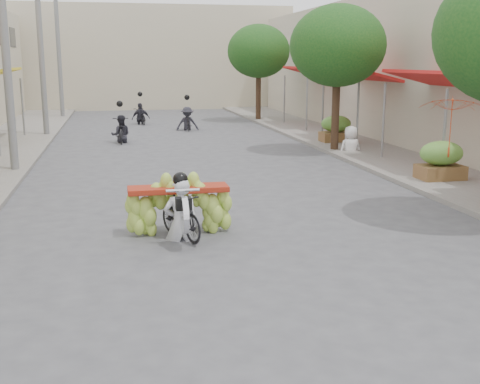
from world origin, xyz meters
The scene contains 16 objects.
ground centered at (0.00, 0.00, 0.00)m, with size 120.00×120.00×0.00m, color #525256.
sidewalk_right centered at (7.00, 15.00, 0.06)m, with size 4.00×60.00×0.12m, color gray.
far_building centered at (0.00, 38.00, 3.50)m, with size 20.00×6.00×7.00m, color #C2B699.
utility_pole_mid centered at (-5.40, 12.00, 4.03)m, with size 0.60×0.24×8.00m.
utility_pole_far centered at (-5.40, 21.00, 4.03)m, with size 0.60×0.24×8.00m.
utility_pole_back centered at (-5.40, 30.00, 4.03)m, with size 0.60×0.24×8.00m.
street_tree_mid centered at (5.40, 14.00, 3.78)m, with size 3.40×3.40×5.25m.
street_tree_far centered at (5.40, 26.00, 3.78)m, with size 3.40×3.40×5.25m.
produce_crate_mid centered at (6.20, 8.00, 0.71)m, with size 1.20×0.88×1.16m.
produce_crate_far centered at (6.20, 16.00, 0.71)m, with size 1.20×0.88×1.16m.
banana_motorbike centered at (-1.29, 4.35, 0.72)m, with size 2.20×1.77×2.16m.
market_umbrella centered at (6.09, 7.40, 2.40)m, with size 2.01×2.01×1.59m.
pedestrian centered at (5.87, 13.61, 1.00)m, with size 0.90×0.58×1.76m.
bg_motorbike_a centered at (-2.21, 18.28, 0.73)m, with size 0.80×1.73×1.95m.
bg_motorbike_b centered at (0.99, 22.17, 0.85)m, with size 1.06×1.64×1.95m.
bg_motorbike_c centered at (-1.08, 25.51, 0.83)m, with size 1.07×1.53×1.95m.
Camera 1 is at (-2.41, -6.65, 3.26)m, focal length 45.00 mm.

